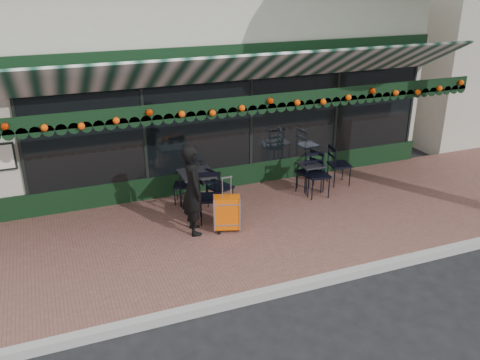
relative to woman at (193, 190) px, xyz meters
name	(u,v)px	position (x,y,z in m)	size (l,w,h in m)	color
ground	(265,295)	(0.50, -2.18, -1.02)	(80.00, 80.00, 0.00)	black
sidewalk	(223,234)	(0.50, -0.18, -0.95)	(18.00, 4.00, 0.15)	brown
curb	(268,293)	(0.50, -2.26, -0.95)	(18.00, 0.16, 0.15)	#9E9E99
restaurant_building	(150,69)	(0.50, 5.65, 1.25)	(12.00, 9.60, 4.50)	#ABA194
woman	(193,190)	(0.00, 0.00, 0.00)	(0.63, 0.42, 1.74)	black
suitcase	(227,213)	(0.59, -0.19, -0.50)	(0.54, 0.40, 1.10)	#E25507
cafe_table_a	(311,167)	(3.01, 0.92, -0.30)	(0.52, 0.52, 0.64)	black
cafe_table_b	(197,177)	(0.34, 0.85, -0.11)	(0.69, 0.69, 0.85)	black
chair_a_left	(309,173)	(2.91, 0.82, -0.39)	(0.48, 0.48, 0.95)	black
chair_a_right	(339,165)	(3.80, 1.02, -0.40)	(0.47, 0.47, 0.94)	black
chair_a_front	(317,175)	(3.00, 0.61, -0.39)	(0.48, 0.48, 0.96)	black
chair_b_left	(183,185)	(0.16, 1.35, -0.47)	(0.40, 0.40, 0.79)	black
chair_b_right	(220,188)	(0.82, 0.83, -0.42)	(0.45, 0.45, 0.90)	black
chair_b_front	(211,198)	(0.44, 0.32, -0.38)	(0.49, 0.49, 0.97)	black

